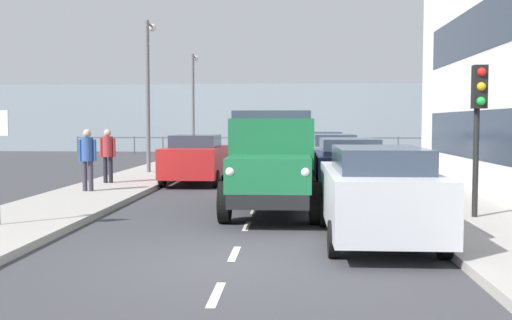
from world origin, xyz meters
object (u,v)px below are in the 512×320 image
object	(u,v)px
car_navy_kerbside_1	(348,168)
lamp_post_promenade	(149,82)
car_white_kerbside_3	(325,149)
pedestrian_strolling	(87,154)
pedestrian_couple_a	(108,151)
lamp_post_far	(194,96)
car_silver_kerbside_near	(377,192)
car_red_oppositeside_0	(195,158)
traffic_light_near	(478,107)
truck_vintage_green	(272,164)
car_grey_kerbside_2	(333,156)

from	to	relation	value
car_navy_kerbside_1	lamp_post_promenade	size ratio (longest dim) A/B	0.70
car_white_kerbside_3	pedestrian_strolling	xyz separation A→B (m)	(7.53, 11.55, 0.33)
pedestrian_couple_a	lamp_post_promenade	bearing A→B (deg)	-93.68
pedestrian_strolling	lamp_post_far	bearing A→B (deg)	-91.17
car_silver_kerbside_near	lamp_post_far	distance (m)	24.13
pedestrian_couple_a	car_red_oppositeside_0	bearing A→B (deg)	-154.77
car_white_kerbside_3	lamp_post_far	xyz separation A→B (m)	(7.19, -5.12, 2.80)
traffic_light_near	lamp_post_promenade	world-z (taller)	lamp_post_promenade
car_white_kerbside_3	lamp_post_promenade	size ratio (longest dim) A/B	0.65
traffic_light_near	truck_vintage_green	bearing A→B (deg)	-14.85
car_navy_kerbside_1	traffic_light_near	bearing A→B (deg)	121.09
traffic_light_near	lamp_post_far	xyz separation A→B (m)	(9.54, -20.95, 1.22)
car_silver_kerbside_near	car_navy_kerbside_1	distance (m)	5.80
pedestrian_strolling	pedestrian_couple_a	bearing A→B (deg)	-86.40
car_red_oppositeside_0	pedestrian_couple_a	size ratio (longest dim) A/B	2.22
car_navy_kerbside_1	pedestrian_couple_a	size ratio (longest dim) A/B	2.41
car_white_kerbside_3	car_grey_kerbside_2	bearing A→B (deg)	90.00
car_red_oppositeside_0	traffic_light_near	world-z (taller)	traffic_light_near
car_navy_kerbside_1	pedestrian_strolling	distance (m)	7.55
car_navy_kerbside_1	lamp_post_far	size ratio (longest dim) A/B	0.73
pedestrian_couple_a	lamp_post_promenade	size ratio (longest dim) A/B	0.29
pedestrian_strolling	lamp_post_far	xyz separation A→B (m)	(-0.34, -16.67, 2.47)
truck_vintage_green	car_red_oppositeside_0	xyz separation A→B (m)	(2.94, -6.79, -0.28)
lamp_post_promenade	lamp_post_far	bearing A→B (deg)	-91.16
car_red_oppositeside_0	lamp_post_promenade	xyz separation A→B (m)	(2.43, -3.28, 2.92)
car_navy_kerbside_1	pedestrian_couple_a	distance (m)	8.17
pedestrian_strolling	traffic_light_near	size ratio (longest dim) A/B	0.57
car_silver_kerbside_near	pedestrian_strolling	bearing A→B (deg)	-39.39
pedestrian_strolling	pedestrian_couple_a	world-z (taller)	pedestrian_strolling
pedestrian_strolling	car_red_oppositeside_0	bearing A→B (deg)	-125.00
pedestrian_couple_a	lamp_post_far	bearing A→B (deg)	-91.97
car_red_oppositeside_0	lamp_post_far	world-z (taller)	lamp_post_far
truck_vintage_green	pedestrian_strolling	world-z (taller)	truck_vintage_green
car_white_kerbside_3	lamp_post_promenade	xyz separation A→B (m)	(7.39, 4.60, 2.92)
car_grey_kerbside_2	pedestrian_strolling	world-z (taller)	pedestrian_strolling
truck_vintage_green	traffic_light_near	bearing A→B (deg)	165.15
car_navy_kerbside_1	car_white_kerbside_3	bearing A→B (deg)	-90.00
car_silver_kerbside_near	lamp_post_far	size ratio (longest dim) A/B	0.78
truck_vintage_green	pedestrian_couple_a	bearing A→B (deg)	-44.19
truck_vintage_green	car_white_kerbside_3	size ratio (longest dim) A/B	1.43
car_navy_kerbside_1	car_silver_kerbside_near	bearing A→B (deg)	90.00
car_white_kerbside_3	car_silver_kerbside_near	bearing A→B (deg)	90.00
car_red_oppositeside_0	pedestrian_strolling	world-z (taller)	pedestrian_strolling
car_grey_kerbside_2	lamp_post_promenade	world-z (taller)	lamp_post_promenade
car_silver_kerbside_near	car_grey_kerbside_2	bearing A→B (deg)	-90.00
car_silver_kerbside_near	car_navy_kerbside_1	xyz separation A→B (m)	(0.00, -5.80, -0.00)
car_grey_kerbside_2	pedestrian_couple_a	world-z (taller)	pedestrian_couple_a
truck_vintage_green	lamp_post_far	xyz separation A→B (m)	(5.17, -19.79, 2.51)
pedestrian_strolling	traffic_light_near	xyz separation A→B (m)	(-9.88, 4.28, 1.25)
car_silver_kerbside_near	lamp_post_far	xyz separation A→B (m)	(7.19, -22.86, 2.79)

